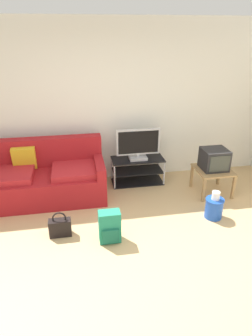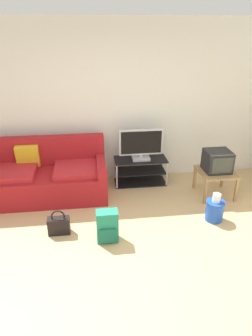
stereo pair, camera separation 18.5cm
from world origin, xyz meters
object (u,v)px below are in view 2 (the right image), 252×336
Objects in this scene: flat_tv at (141,145)px; backpack at (107,226)px; couch at (47,176)px; tv_stand at (140,171)px; crt_tv at (217,161)px; side_table at (216,174)px; cleaning_bucket at (215,209)px; handbag at (59,225)px.

backpack is (-0.69, -1.52, -0.51)m from flat_tv.
tv_stand is at bearing 8.75° from couch.
crt_tv reaches higher than tv_stand.
side_table and backpack have the same top height.
crt_tv is 0.87m from cleaning_bucket.
backpack is at bearing -152.07° from crt_tv.
tv_stand is 1.69m from backpack.
tv_stand is 2.14× the size of cleaning_bucket.
tv_stand is 2.51× the size of handbag.
crt_tv is at bearing -6.83° from couch.
backpack reaches higher than handbag.
handbag is (-2.46, -0.75, -0.47)m from crt_tv.
side_table is at bearing 68.09° from cleaning_bucket.
flat_tv is (1.58, 0.22, 0.39)m from couch.
cleaning_bucket is at bearing -111.91° from side_table.
couch is at bearing 173.17° from crt_tv.
crt_tv is at bearing -25.64° from flat_tv.
handbag is at bearing -76.57° from couch.
handbag is at bearing 165.53° from backpack.
side_table is at bearing -90.00° from crt_tv.
side_table is 1.42× the size of crt_tv.
flat_tv reaches higher than crt_tv.
couch is 3.37× the size of side_table.
crt_tv is at bearing 32.81° from backpack.
crt_tv is at bearing 90.00° from side_table.
couch is 2.75m from crt_tv.
tv_stand is 1.54m from cleaning_bucket.
tv_stand is 0.50m from flat_tv.
cleaning_bucket is at bearing 14.54° from backpack.
flat_tv reaches higher than backpack.
tv_stand reaches higher than backpack.
handbag is at bearing -163.12° from crt_tv.
handbag is 0.85× the size of cleaning_bucket.
backpack is at bearing -170.34° from cleaning_bucket.
flat_tv is at bearing 154.36° from crt_tv.
crt_tv is 2.11m from backpack.
crt_tv is 1.10× the size of handbag.
side_table is at bearing 32.41° from backpack.
couch is 5.28× the size of handbag.
backpack is at bearing -152.47° from side_table.
flat_tv reaches higher than handbag.
cleaning_bucket is (2.44, -1.03, -0.16)m from couch.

